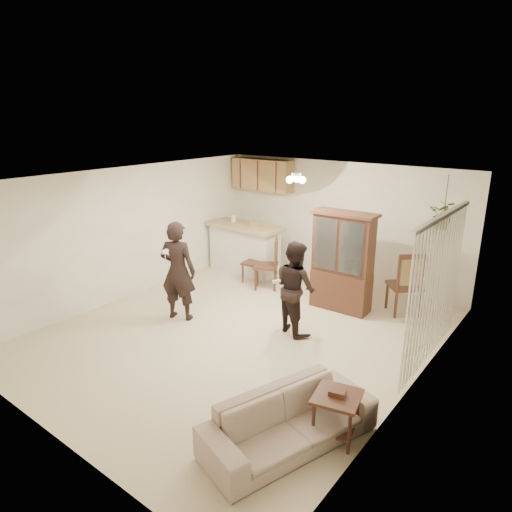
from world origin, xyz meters
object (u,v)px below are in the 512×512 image
Objects in this scene: sofa at (290,414)px; adult at (178,269)px; chair_hutch_left at (266,274)px; child at (295,293)px; china_hutch at (342,262)px; side_table at (336,416)px; chair_hutch_right at (403,295)px; chair_bar at (254,270)px.

adult reaches higher than sofa.
child is at bearing 18.30° from chair_hutch_left.
china_hutch reaches higher than child.
side_table is at bearing 14.49° from chair_hutch_left.
child is at bearing -177.66° from adult.
sofa is 1.39× the size of child.
china_hutch is at bearing -75.08° from child.
child is 2.27× the size of side_table.
chair_hutch_right is (-0.63, 3.70, 0.05)m from side_table.
adult is 4.00m from chair_hutch_right.
china_hutch is 2.18m from chair_bar.
china_hutch is 3.03× the size of side_table.
sofa is at bearing 8.04° from chair_hutch_left.
child reaches higher than chair_hutch_right.
chair_hutch_right is (1.14, 1.80, -0.35)m from child.
side_table is 0.56× the size of chair_hutch_left.
child is 2.42m from chair_bar.
side_table is at bearing 56.89° from chair_hutch_right.
chair_bar is 0.82× the size of chair_hutch_right.
side_table is (1.77, -1.90, -0.40)m from child.
adult reaches higher than chair_hutch_left.
child reaches higher than sofa.
adult is 3.85m from side_table.
chair_bar is (-1.92, 1.41, -0.40)m from child.
chair_hutch_left is at bearing 57.78° from sofa.
china_hutch reaches higher than chair_bar.
adult is at bearing 83.76° from sofa.
chair_hutch_right is (3.06, 0.39, 0.06)m from chair_bar.
child is 1.31m from china_hutch.
chair_hutch_left is at bearing -119.69° from adult.
chair_bar is at bearing -137.69° from chair_hutch_left.
chair_hutch_left reaches higher than chair_bar.
chair_hutch_left is at bearing 178.16° from china_hutch.
chair_bar is at bearing 138.16° from side_table.
child is 2.04m from chair_hutch_left.
chair_bar is at bearing 175.12° from china_hutch.
china_hutch is at bearing -155.04° from adult.
side_table is at bearing 155.41° from child.
chair_hutch_right is at bearing -100.06° from child.
side_table is (1.61, -3.18, -0.61)m from china_hutch.
adult is 2.29m from chair_bar.
sofa is 3.65m from adult.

